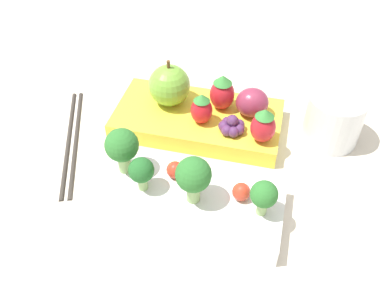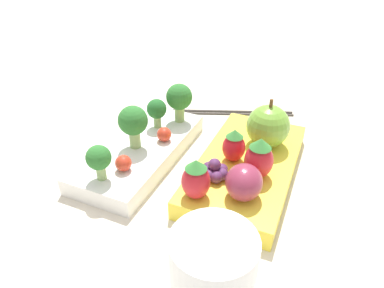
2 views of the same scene
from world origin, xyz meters
The scene contains 17 objects.
ground_plane centered at (0.00, 0.00, 0.00)m, with size 4.00×4.00×0.00m, color beige.
bento_box_savoury centered at (0.00, 0.07, 0.01)m, with size 0.23×0.13×0.02m.
bento_box_fruit centered at (0.00, -0.08, 0.01)m, with size 0.24×0.15×0.03m.
broccoli_floret_0 centered at (0.05, 0.06, 0.05)m, with size 0.03×0.03×0.04m.
broccoli_floret_1 centered at (-0.08, 0.08, 0.05)m, with size 0.03×0.03×0.04m.
broccoli_floret_2 centered at (-0.01, 0.07, 0.06)m, with size 0.04×0.04×0.06m.
broccoli_floret_3 centered at (0.08, 0.04, 0.06)m, with size 0.04×0.04×0.06m.
cherry_tomato_0 centered at (-0.06, 0.07, 0.03)m, with size 0.02×0.02×0.02m.
cherry_tomato_1 centered at (0.02, 0.04, 0.03)m, with size 0.02×0.02×0.02m.
apple centered at (0.04, -0.10, 0.05)m, with size 0.06×0.06×0.07m.
strawberry_0 centered at (-0.03, -0.09, 0.05)m, with size 0.03×0.03×0.05m.
strawberry_1 centered at (-0.01, -0.06, 0.05)m, with size 0.03×0.03×0.04m.
strawberry_2 centered at (-0.09, -0.03, 0.05)m, with size 0.03×0.03×0.05m.
plum centered at (-0.07, -0.08, 0.04)m, with size 0.04×0.04×0.04m.
grape_cluster centered at (-0.05, -0.04, 0.03)m, with size 0.03×0.03×0.03m.
drinking_cup centered at (-0.18, -0.07, 0.03)m, with size 0.07×0.07×0.07m.
chopsticks_pair centered at (0.17, -0.03, 0.00)m, with size 0.06×0.21×0.01m.
Camera 1 is at (-0.04, 0.37, 0.39)m, focal length 40.00 mm.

